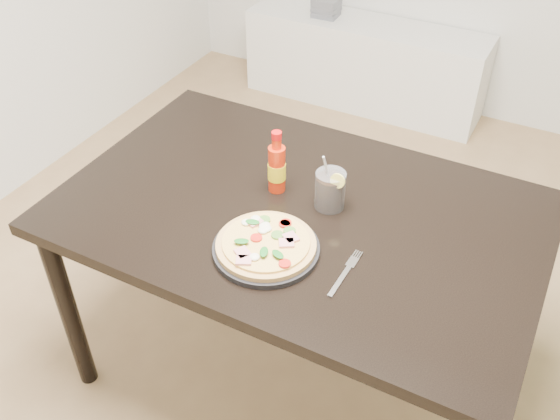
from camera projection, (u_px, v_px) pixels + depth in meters
The scene contains 8 objects.
dining_table at pixel (299, 230), 1.88m from camera, with size 1.40×0.90×0.75m.
plate at pixel (266, 249), 1.68m from camera, with size 0.29×0.29×0.02m, color black.
pizza at pixel (266, 243), 1.67m from camera, with size 0.27×0.27×0.03m.
hot_sauce_bottle at pixel (277, 168), 1.84m from camera, with size 0.07×0.07×0.20m.
cola_cup at pixel (330, 191), 1.80m from camera, with size 0.10×0.09×0.18m.
fork at pixel (346, 272), 1.62m from camera, with size 0.02×0.19×0.00m.
media_console at pixel (364, 64), 3.67m from camera, with size 1.40×0.34×0.50m, color white.
cd_stack at pixel (326, 7), 3.55m from camera, with size 0.14×0.12×0.10m.
Camera 1 is at (0.34, -1.16, 1.90)m, focal length 40.00 mm.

